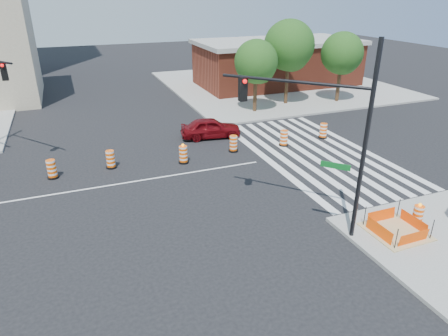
{
  "coord_description": "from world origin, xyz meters",
  "views": [
    {
      "loc": [
        -2.63,
        -19.32,
        9.23
      ],
      "look_at": [
        3.78,
        -3.02,
        1.4
      ],
      "focal_mm": 32.0,
      "sensor_mm": 36.0,
      "label": 1
    }
  ],
  "objects": [
    {
      "name": "brick_storefront",
      "position": [
        18.0,
        18.0,
        2.32
      ],
      "size": [
        16.5,
        8.5,
        4.6
      ],
      "color": "maroon",
      "rests_on": "ground"
    },
    {
      "name": "median_drum_2",
      "position": [
        -4.09,
        2.05,
        0.48
      ],
      "size": [
        0.6,
        0.6,
        1.02
      ],
      "color": "black",
      "rests_on": "ground"
    },
    {
      "name": "median_drum_6",
      "position": [
        9.83,
        1.81,
        0.48
      ],
      "size": [
        0.6,
        0.6,
        1.02
      ],
      "color": "black",
      "rests_on": "ground"
    },
    {
      "name": "excavation_pit",
      "position": [
        9.0,
        -9.0,
        0.22
      ],
      "size": [
        2.2,
        2.2,
        0.9
      ],
      "color": "tan",
      "rests_on": "ground"
    },
    {
      "name": "ground",
      "position": [
        0.0,
        0.0,
        0.0
      ],
      "size": [
        120.0,
        120.0,
        0.0
      ],
      "primitive_type": "plane",
      "color": "black",
      "rests_on": "ground"
    },
    {
      "name": "tree_north_e",
      "position": [
        19.67,
        9.7,
        4.09
      ],
      "size": [
        3.61,
        3.58,
        6.09
      ],
      "color": "#382314",
      "rests_on": "ground"
    },
    {
      "name": "sidewalk_ne",
      "position": [
        18.0,
        18.0,
        0.07
      ],
      "size": [
        22.0,
        22.0,
        0.15
      ],
      "primitive_type": "cube",
      "color": "gray",
      "rests_on": "ground"
    },
    {
      "name": "signal_pole_se",
      "position": [
        6.09,
        -7.32,
        4.72
      ],
      "size": [
        4.06,
        4.34,
        7.68
      ],
      "rotation": [
        0.0,
        0.0,
        2.32
      ],
      "color": "black",
      "rests_on": "ground"
    },
    {
      "name": "red_coupe",
      "position": [
        5.97,
        5.01,
        0.69
      ],
      "size": [
        4.23,
        2.19,
        1.38
      ],
      "primitive_type": "imported",
      "rotation": [
        0.0,
        0.0,
        1.42
      ],
      "color": "#63080D",
      "rests_on": "ground"
    },
    {
      "name": "median_drum_3",
      "position": [
        -1.0,
        2.28,
        0.48
      ],
      "size": [
        0.6,
        0.6,
        1.02
      ],
      "color": "black",
      "rests_on": "ground"
    },
    {
      "name": "pit_drum",
      "position": [
        10.2,
        -8.88,
        0.58
      ],
      "size": [
        0.53,
        0.53,
        1.04
      ],
      "color": "black",
      "rests_on": "ground"
    },
    {
      "name": "tree_north_c",
      "position": [
        11.42,
        9.45,
        3.91
      ],
      "size": [
        3.44,
        3.43,
        5.83
      ],
      "color": "#382314",
      "rests_on": "ground"
    },
    {
      "name": "lane_centerline",
      "position": [
        0.0,
        0.0,
        0.01
      ],
      "size": [
        14.0,
        0.12,
        0.01
      ],
      "primitive_type": "cube",
      "color": "silver",
      "rests_on": "ground"
    },
    {
      "name": "tree_north_d",
      "position": [
        15.0,
        10.68,
        4.8
      ],
      "size": [
        4.2,
        4.2,
        7.14
      ],
      "color": "#382314",
      "rests_on": "ground"
    },
    {
      "name": "median_drum_7",
      "position": [
        13.04,
        2.12,
        0.48
      ],
      "size": [
        0.6,
        0.6,
        1.02
      ],
      "color": "black",
      "rests_on": "ground"
    },
    {
      "name": "median_drum_5",
      "position": [
        6.41,
        2.07,
        0.48
      ],
      "size": [
        0.6,
        0.6,
        1.02
      ],
      "color": "black",
      "rests_on": "ground"
    },
    {
      "name": "median_drum_4",
      "position": [
        3.01,
        1.48,
        0.49
      ],
      "size": [
        0.6,
        0.6,
        1.18
      ],
      "color": "black",
      "rests_on": "ground"
    },
    {
      "name": "crosswalk_east",
      "position": [
        10.95,
        0.0,
        0.01
      ],
      "size": [
        6.75,
        13.5,
        0.01
      ],
      "color": "silver",
      "rests_on": "ground"
    }
  ]
}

